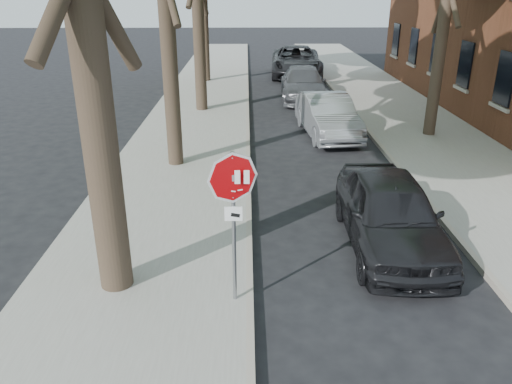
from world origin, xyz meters
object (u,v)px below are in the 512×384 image
car_b (328,116)px  car_c (303,84)px  stop_sign (233,200)px  car_a (390,213)px  car_d (296,61)px

car_b → car_c: (-0.20, 6.24, -0.00)m
stop_sign → car_a: bearing=33.3°
car_a → car_d: size_ratio=0.71×
stop_sign → car_a: size_ratio=0.59×
stop_sign → car_c: stop_sign is taller
stop_sign → car_d: size_ratio=0.42×
car_a → car_b: 8.22m
stop_sign → car_b: stop_sign is taller
car_a → car_d: car_d is taller
stop_sign → car_d: stop_sign is taller
stop_sign → car_d: (3.16, 23.01, -1.09)m
car_c → car_d: bearing=90.4°
car_a → car_c: bearing=92.1°
stop_sign → car_c: size_ratio=0.52×
car_a → car_d: (0.05, 20.96, 0.11)m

